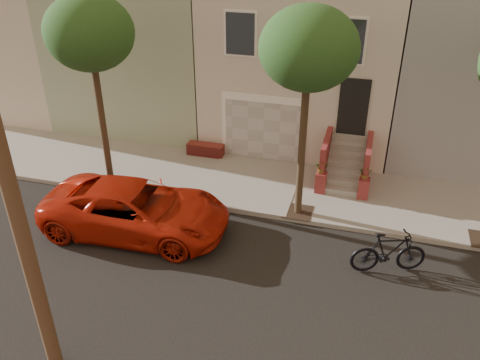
# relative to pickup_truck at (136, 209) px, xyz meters

# --- Properties ---
(ground) EXTENTS (90.00, 90.00, 0.00)m
(ground) POSITION_rel_pickup_truck_xyz_m (3.48, -1.82, -0.77)
(ground) COLOR black
(ground) RESTS_ON ground
(sidewalk) EXTENTS (40.00, 3.70, 0.15)m
(sidewalk) POSITION_rel_pickup_truck_xyz_m (3.48, 3.53, -0.69)
(sidewalk) COLOR gray
(sidewalk) RESTS_ON ground
(house_row) EXTENTS (33.10, 11.70, 7.00)m
(house_row) POSITION_rel_pickup_truck_xyz_m (3.49, 9.37, 2.88)
(house_row) COLOR #C0B4A4
(house_row) RESTS_ON sidewalk
(tree_left) EXTENTS (2.70, 2.57, 6.30)m
(tree_left) POSITION_rel_pickup_truck_xyz_m (-2.02, 2.08, 4.49)
(tree_left) COLOR #2D2116
(tree_left) RESTS_ON sidewalk
(tree_mid) EXTENTS (2.70, 2.57, 6.30)m
(tree_mid) POSITION_rel_pickup_truck_xyz_m (4.48, 2.08, 4.49)
(tree_mid) COLOR #2D2116
(tree_mid) RESTS_ON sidewalk
(pickup_truck) EXTENTS (5.62, 2.79, 1.53)m
(pickup_truck) POSITION_rel_pickup_truck_xyz_m (0.00, 0.00, 0.00)
(pickup_truck) COLOR #B51E0B
(pickup_truck) RESTS_ON ground
(motorcycle) EXTENTS (2.11, 1.21, 1.22)m
(motorcycle) POSITION_rel_pickup_truck_xyz_m (7.24, 0.12, -0.15)
(motorcycle) COLOR black
(motorcycle) RESTS_ON ground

